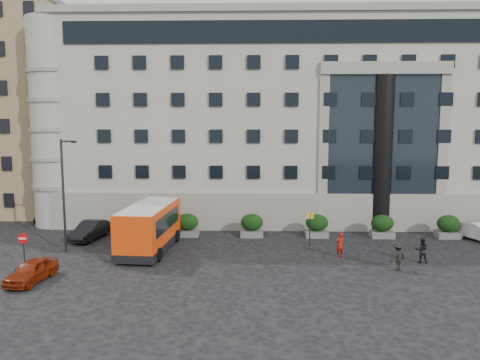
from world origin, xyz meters
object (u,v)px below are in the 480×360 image
at_px(minibus, 150,226).
at_px(parked_car_d, 54,215).
at_px(no_entry_sign, 23,244).
at_px(pedestrian_c, 398,257).
at_px(parked_car_b, 90,230).
at_px(parked_car_c, 110,216).
at_px(hedge_d, 382,226).
at_px(hedge_a, 187,225).
at_px(street_lamp, 64,191).
at_px(red_truck, 115,203).
at_px(hedge_c, 317,226).
at_px(pedestrian_b, 422,250).
at_px(hedge_b, 252,225).
at_px(hedge_e, 448,226).
at_px(parked_car_a, 32,271).
at_px(bus_stop_sign, 310,223).
at_px(pedestrian_a, 340,245).

relative_size(minibus, parked_car_d, 1.79).
height_order(no_entry_sign, pedestrian_c, no_entry_sign).
xyz_separation_m(parked_car_b, parked_car_c, (-0.09, 5.34, 0.02)).
relative_size(hedge_d, minibus, 0.23).
height_order(hedge_a, street_lamp, street_lamp).
distance_m(street_lamp, parked_car_b, 5.19).
bearing_deg(minibus, red_truck, 121.44).
bearing_deg(hedge_c, no_entry_sign, -155.51).
xyz_separation_m(no_entry_sign, minibus, (6.89, 4.62, 0.16)).
relative_size(hedge_d, pedestrian_b, 1.10).
bearing_deg(parked_car_d, red_truck, 28.20).
bearing_deg(red_truck, hedge_b, -15.13).
bearing_deg(hedge_a, hedge_e, 0.00).
bearing_deg(minibus, parked_car_a, -124.24).
relative_size(hedge_b, parked_car_a, 0.49).
xyz_separation_m(no_entry_sign, red_truck, (1.09, 15.88, -0.21)).
height_order(bus_stop_sign, parked_car_b, bus_stop_sign).
xyz_separation_m(minibus, parked_car_b, (-5.39, 3.07, -1.10)).
distance_m(no_entry_sign, parked_car_c, 13.15).
distance_m(no_entry_sign, pedestrian_a, 20.48).
relative_size(street_lamp, pedestrian_b, 4.78).
bearing_deg(bus_stop_sign, hedge_b, 146.93).
relative_size(street_lamp, red_truck, 1.42).
xyz_separation_m(hedge_d, pedestrian_a, (-4.40, -5.60, -0.07)).
height_order(bus_stop_sign, minibus, minibus).
bearing_deg(minibus, parked_car_d, 144.09).
bearing_deg(hedge_e, hedge_a, 180.00).
distance_m(parked_car_b, pedestrian_b, 24.48).
bearing_deg(parked_car_b, parked_car_c, 100.73).
xyz_separation_m(parked_car_a, parked_car_d, (-5.50, 15.96, -0.02)).
bearing_deg(parked_car_c, parked_car_d, 165.64).
distance_m(bus_stop_sign, no_entry_sign, 19.46).
distance_m(hedge_d, no_entry_sign, 26.15).
relative_size(hedge_b, bus_stop_sign, 0.73).
relative_size(hedge_b, no_entry_sign, 0.79).
bearing_deg(hedge_b, hedge_e, 0.00).
distance_m(hedge_c, minibus, 13.23).
height_order(bus_stop_sign, parked_car_d, bus_stop_sign).
bearing_deg(hedge_d, hedge_b, 180.00).
relative_size(parked_car_b, pedestrian_c, 2.47).
xyz_separation_m(street_lamp, parked_car_b, (0.44, 3.66, -3.65)).
bearing_deg(parked_car_d, street_lamp, -56.67).
bearing_deg(hedge_d, minibus, -166.61).
xyz_separation_m(hedge_b, hedge_e, (15.60, 0.00, 0.00)).
bearing_deg(parked_car_c, hedge_a, -35.39).
bearing_deg(no_entry_sign, hedge_e, 16.52).
height_order(hedge_a, parked_car_c, hedge_a).
relative_size(street_lamp, minibus, 0.99).
relative_size(minibus, red_truck, 1.43).
distance_m(hedge_d, pedestrian_c, 8.45).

